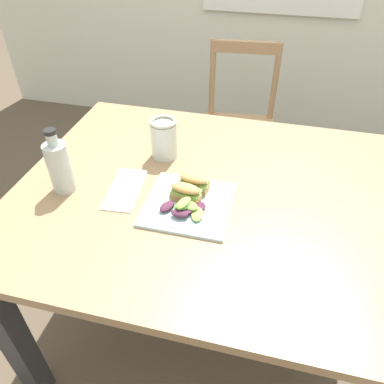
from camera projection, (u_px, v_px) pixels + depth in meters
The scene contains 11 objects.
ground_plane at pixel (203, 307), 1.68m from camera, with size 8.24×8.24×0.00m, color brown.
dining_table at pixel (208, 218), 1.23m from camera, with size 1.21×0.98×0.74m.
chair_wooden_far at pixel (239, 127), 2.05m from camera, with size 0.44×0.44×0.87m.
plate_lunch at pixel (189, 204), 1.10m from camera, with size 0.25×0.25×0.01m, color silver.
sandwich_half_front at pixel (186, 192), 1.09m from camera, with size 0.10×0.06×0.06m.
sandwich_half_back at pixel (194, 182), 1.13m from camera, with size 0.10×0.06×0.06m.
salad_mixed_greens at pixel (185, 207), 1.06m from camera, with size 0.14×0.10×0.04m.
napkin_folded at pixel (125, 189), 1.16m from camera, with size 0.10×0.21×0.00m, color silver.
fork_on_napkin at pixel (126, 185), 1.17m from camera, with size 0.05×0.19×0.00m.
bottle_cold_brew at pixel (60, 169), 1.12m from camera, with size 0.07×0.07×0.21m.
mason_jar_iced_tea at pixel (164, 140), 1.27m from camera, with size 0.09×0.09×0.14m.
Camera 1 is at (0.19, -0.96, 1.47)m, focal length 34.76 mm.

